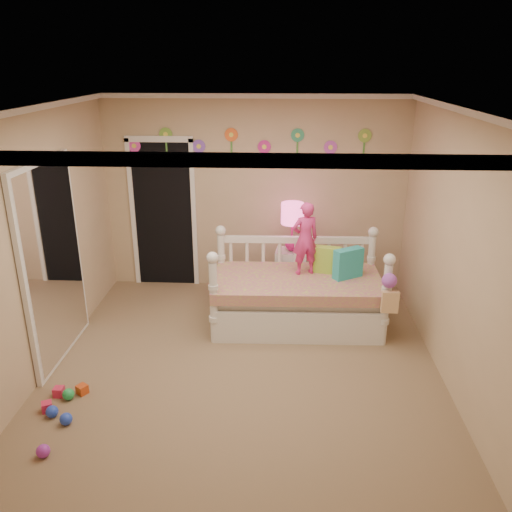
# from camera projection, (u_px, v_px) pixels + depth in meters

# --- Properties ---
(floor) EXTENTS (4.00, 4.50, 0.01)m
(floor) POSITION_uv_depth(u_px,v_px,m) (243.00, 373.00, 5.32)
(floor) COLOR #7F684C
(floor) RESTS_ON ground
(ceiling) EXTENTS (4.00, 4.50, 0.01)m
(ceiling) POSITION_uv_depth(u_px,v_px,m) (241.00, 109.00, 4.40)
(ceiling) COLOR white
(ceiling) RESTS_ON floor
(back_wall) EXTENTS (4.00, 0.01, 2.60)m
(back_wall) POSITION_uv_depth(u_px,v_px,m) (255.00, 195.00, 6.96)
(back_wall) COLOR tan
(back_wall) RESTS_ON floor
(left_wall) EXTENTS (0.01, 4.50, 2.60)m
(left_wall) POSITION_uv_depth(u_px,v_px,m) (32.00, 250.00, 4.96)
(left_wall) COLOR tan
(left_wall) RESTS_ON floor
(right_wall) EXTENTS (0.01, 4.50, 2.60)m
(right_wall) POSITION_uv_depth(u_px,v_px,m) (460.00, 257.00, 4.76)
(right_wall) COLOR tan
(right_wall) RESTS_ON floor
(crown_molding) EXTENTS (4.00, 4.50, 0.06)m
(crown_molding) POSITION_uv_depth(u_px,v_px,m) (241.00, 113.00, 4.41)
(crown_molding) COLOR white
(crown_molding) RESTS_ON ceiling
(daybed) EXTENTS (2.02, 1.12, 1.08)m
(daybed) POSITION_uv_depth(u_px,v_px,m) (297.00, 282.00, 6.14)
(daybed) COLOR white
(daybed) RESTS_ON floor
(pillow_turquoise) EXTENTS (0.37, 0.29, 0.35)m
(pillow_turquoise) POSITION_uv_depth(u_px,v_px,m) (348.00, 263.00, 6.05)
(pillow_turquoise) COLOR teal
(pillow_turquoise) RESTS_ON daybed
(pillow_lime) EXTENTS (0.36, 0.20, 0.32)m
(pillow_lime) POSITION_uv_depth(u_px,v_px,m) (326.00, 260.00, 6.21)
(pillow_lime) COLOR #A7D641
(pillow_lime) RESTS_ON daybed
(child) EXTENTS (0.37, 0.30, 0.87)m
(child) POSITION_uv_depth(u_px,v_px,m) (305.00, 239.00, 6.08)
(child) COLOR #E9358B
(child) RESTS_ON daybed
(nightstand) EXTENTS (0.43, 0.35, 0.67)m
(nightstand) POSITION_uv_depth(u_px,v_px,m) (291.00, 274.00, 6.89)
(nightstand) COLOR white
(nightstand) RESTS_ON floor
(table_lamp) EXTENTS (0.29, 0.29, 0.63)m
(table_lamp) POSITION_uv_depth(u_px,v_px,m) (292.00, 219.00, 6.62)
(table_lamp) COLOR #EA1F90
(table_lamp) RESTS_ON nightstand
(closet_doorway) EXTENTS (0.90, 0.04, 2.07)m
(closet_doorway) POSITION_uv_depth(u_px,v_px,m) (163.00, 213.00, 7.10)
(closet_doorway) COLOR black
(closet_doorway) RESTS_ON back_wall
(flower_decals) EXTENTS (3.40, 0.02, 0.50)m
(flower_decals) POSITION_uv_depth(u_px,v_px,m) (248.00, 147.00, 6.73)
(flower_decals) COLOR #B2668C
(flower_decals) RESTS_ON back_wall
(mirror_closet) EXTENTS (0.07, 1.30, 2.10)m
(mirror_closet) POSITION_uv_depth(u_px,v_px,m) (53.00, 263.00, 5.32)
(mirror_closet) COLOR white
(mirror_closet) RESTS_ON left_wall
(hanging_bag) EXTENTS (0.20, 0.16, 0.36)m
(hanging_bag) POSITION_uv_depth(u_px,v_px,m) (388.00, 294.00, 5.54)
(hanging_bag) COLOR beige
(hanging_bag) RESTS_ON daybed
(toy_scatter) EXTENTS (0.98, 1.40, 0.11)m
(toy_scatter) POSITION_uv_depth(u_px,v_px,m) (42.00, 409.00, 4.67)
(toy_scatter) COLOR #996666
(toy_scatter) RESTS_ON floor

